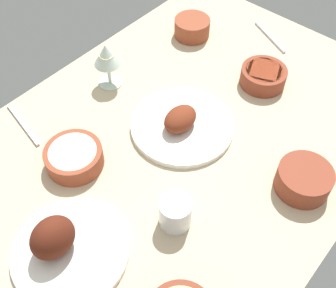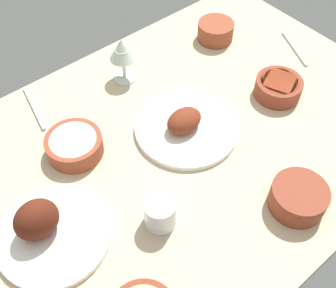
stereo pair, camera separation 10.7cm
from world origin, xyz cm
name	(u,v)px [view 2 (the right image)]	position (x,y,z in cm)	size (l,w,h in cm)	color
dining_table	(168,153)	(0.00, 0.00, 2.00)	(140.00, 90.00, 4.00)	#C6B28E
plate_center_main	(186,126)	(7.80, 1.96, 5.67)	(27.83, 27.83, 7.17)	white
plate_far_side	(47,228)	(-35.95, -1.89, 7.09)	(25.54, 25.54, 11.07)	white
bowl_sauce	(278,87)	(37.04, -4.64, 6.83)	(13.28, 13.28, 5.18)	brown
bowl_soup	(298,197)	(12.32, -31.88, 7.33)	(13.11, 13.11, 6.15)	brown
bowl_pasta	(216,30)	(41.28, 25.60, 7.23)	(11.53, 11.53, 5.96)	brown
bowl_cream	(74,145)	(-18.87, 14.49, 6.79)	(14.46, 14.46, 5.09)	brown
wine_glass	(122,51)	(7.42, 29.16, 13.93)	(7.60, 7.60, 14.00)	silver
water_tumbler	(160,213)	(-14.81, -15.06, 7.92)	(7.35, 7.35, 7.84)	silver
fork_loose	(34,108)	(-19.85, 35.04, 4.40)	(18.23, 0.90, 0.80)	silver
spoon_loose	(294,48)	(57.06, 5.27, 4.40)	(17.25, 0.90, 0.80)	silver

